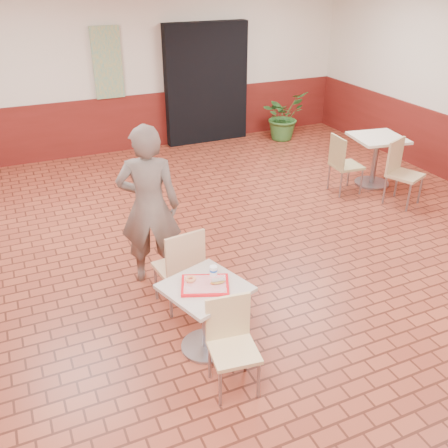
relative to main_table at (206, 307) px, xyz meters
name	(u,v)px	position (x,y,z in m)	size (l,w,h in m)	color
room_shell	(282,152)	(1.09, 0.68, 1.05)	(8.01, 10.01, 3.01)	brown
wainscot_band	(276,242)	(1.09, 0.68, 0.05)	(8.00, 10.00, 1.00)	#5E1712
corridor_doorway	(206,84)	(2.29, 5.56, 0.65)	(1.60, 0.22, 2.20)	black
promo_poster	(107,63)	(0.49, 5.62, 1.15)	(0.50, 0.03, 1.20)	gray
main_table	(206,307)	(0.00, 0.00, 0.00)	(0.64, 0.64, 0.67)	#C1AF9B
chair_main_front	(231,340)	(0.03, -0.47, 0.00)	(0.42, 0.42, 0.80)	#E9C98C
chair_main_back	(181,265)	(0.01, 0.67, 0.05)	(0.46, 0.46, 0.89)	#DEB585
customer	(149,207)	(-0.10, 1.29, 0.43)	(0.64, 0.42, 1.76)	#6B5C53
serving_tray	(205,285)	(0.00, 0.00, 0.23)	(0.40, 0.31, 0.03)	red
ring_donut	(190,279)	(-0.10, 0.10, 0.26)	(0.10, 0.10, 0.03)	#EE8E56
long_john_donut	(218,281)	(0.10, -0.04, 0.26)	(0.13, 0.08, 0.04)	gold
paper_cup	(213,271)	(0.12, 0.10, 0.29)	(0.07, 0.07, 0.09)	white
second_table	(376,152)	(3.85, 2.46, 0.07)	(0.74, 0.74, 0.78)	beige
chair_second_left	(343,161)	(3.19, 2.40, 0.04)	(0.44, 0.44, 0.89)	tan
chair_second_front	(401,169)	(3.73, 1.77, 0.06)	(0.56, 0.56, 0.93)	tan
potted_plant	(283,116)	(3.70, 5.04, 0.01)	(0.84, 0.73, 0.93)	#336729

